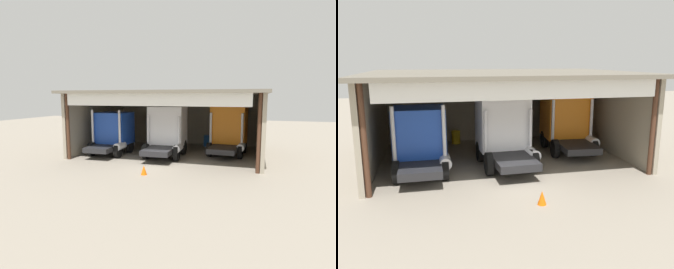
% 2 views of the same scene
% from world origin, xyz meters
% --- Properties ---
extents(ground_plane, '(80.00, 80.00, 0.00)m').
position_xyz_m(ground_plane, '(0.00, 0.00, 0.00)').
color(ground_plane, gray).
rests_on(ground_plane, ground).
extents(workshop_shed, '(14.13, 10.38, 4.91)m').
position_xyz_m(workshop_shed, '(0.00, 5.56, 3.44)').
color(workshop_shed, '#9E937F').
rests_on(workshop_shed, ground).
extents(truck_blue_center_bay, '(2.69, 4.39, 3.51)m').
position_xyz_m(truck_blue_center_bay, '(-4.42, 2.94, 1.75)').
color(truck_blue_center_bay, '#1E47B7').
rests_on(truck_blue_center_bay, ground).
extents(truck_white_yard_outside, '(2.85, 5.04, 3.75)m').
position_xyz_m(truck_white_yard_outside, '(-0.09, 3.45, 1.96)').
color(truck_white_yard_outside, white).
rests_on(truck_white_yard_outside, ground).
extents(truck_orange_right_bay, '(2.88, 5.24, 3.73)m').
position_xyz_m(truck_orange_right_bay, '(4.34, 5.57, 1.97)').
color(truck_orange_right_bay, orange).
rests_on(truck_orange_right_bay, ground).
extents(oil_drum, '(0.58, 0.58, 0.85)m').
position_xyz_m(oil_drum, '(-2.26, 8.67, 0.43)').
color(oil_drum, gold).
rests_on(oil_drum, ground).
extents(tool_cart, '(0.90, 0.60, 1.00)m').
position_xyz_m(tool_cart, '(2.37, 8.48, 0.50)').
color(tool_cart, '#1E59A5').
rests_on(tool_cart, ground).
extents(traffic_cone, '(0.36, 0.36, 0.56)m').
position_xyz_m(traffic_cone, '(0.21, -2.13, 0.28)').
color(traffic_cone, orange).
rests_on(traffic_cone, ground).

